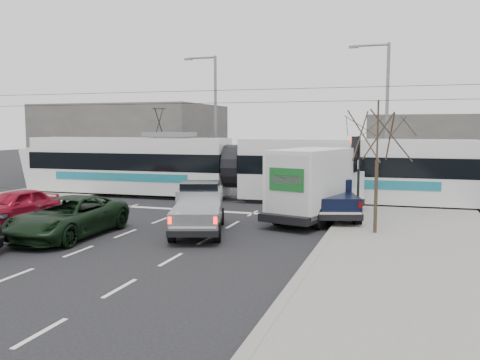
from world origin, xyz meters
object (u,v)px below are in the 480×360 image
(navy_pickup, at_px, (330,196))
(silver_pickup, at_px, (199,208))
(street_lamp_near, at_px, (384,110))
(red_car, at_px, (15,206))
(tram, at_px, (234,167))
(traffic_signal, at_px, (356,158))
(box_truck, at_px, (316,185))
(green_car, at_px, (68,217))
(street_lamp_far, at_px, (213,113))
(bare_tree, at_px, (378,137))

(navy_pickup, bearing_deg, silver_pickup, -153.23)
(street_lamp_near, relative_size, red_car, 2.12)
(silver_pickup, height_order, red_car, silver_pickup)
(tram, height_order, red_car, tram)
(traffic_signal, bearing_deg, red_car, -157.58)
(silver_pickup, bearing_deg, tram, 81.75)
(tram, relative_size, box_truck, 3.79)
(silver_pickup, distance_m, navy_pickup, 6.33)
(street_lamp_near, distance_m, silver_pickup, 14.79)
(street_lamp_near, distance_m, box_truck, 9.92)
(traffic_signal, bearing_deg, green_car, -142.29)
(tram, bearing_deg, street_lamp_far, 118.84)
(street_lamp_near, bearing_deg, navy_pickup, -103.06)
(street_lamp_far, distance_m, navy_pickup, 14.60)
(street_lamp_near, bearing_deg, street_lamp_far, 170.13)
(traffic_signal, bearing_deg, bare_tree, -74.24)
(bare_tree, bearing_deg, red_car, -173.20)
(street_lamp_near, distance_m, navy_pickup, 9.38)
(navy_pickup, bearing_deg, traffic_signal, 17.39)
(silver_pickup, bearing_deg, bare_tree, -8.57)
(street_lamp_far, height_order, silver_pickup, street_lamp_far)
(street_lamp_near, distance_m, red_car, 20.47)
(red_car, bearing_deg, box_truck, 25.78)
(street_lamp_near, bearing_deg, silver_pickup, -117.15)
(traffic_signal, bearing_deg, street_lamp_near, 83.59)
(bare_tree, height_order, street_lamp_far, street_lamp_far)
(tram, height_order, box_truck, tram)
(street_lamp_far, relative_size, navy_pickup, 1.68)
(green_car, bearing_deg, silver_pickup, 29.82)
(street_lamp_near, xyz_separation_m, navy_pickup, (-1.91, -8.24, -4.07))
(red_car, bearing_deg, street_lamp_near, 48.23)
(box_truck, xyz_separation_m, green_car, (-8.34, -6.24, -0.83))
(box_truck, xyz_separation_m, red_car, (-12.49, -4.37, -0.86))
(box_truck, relative_size, navy_pickup, 1.27)
(traffic_signal, relative_size, green_car, 0.66)
(bare_tree, xyz_separation_m, street_lamp_near, (-0.29, 11.50, 1.32))
(traffic_signal, relative_size, navy_pickup, 0.67)
(bare_tree, xyz_separation_m, silver_pickup, (-6.76, -1.13, -2.85))
(bare_tree, relative_size, green_car, 0.92)
(tram, bearing_deg, traffic_signal, -29.06)
(box_truck, bearing_deg, street_lamp_near, 90.00)
(bare_tree, bearing_deg, silver_pickup, -170.55)
(box_truck, bearing_deg, street_lamp_far, 144.87)
(street_lamp_near, bearing_deg, bare_tree, -88.58)
(tram, height_order, navy_pickup, tram)
(traffic_signal, xyz_separation_m, tram, (-7.14, 3.63, -0.89))
(street_lamp_near, xyz_separation_m, box_truck, (-2.43, -8.94, -3.53))
(tram, bearing_deg, red_car, -128.40)
(box_truck, bearing_deg, bare_tree, -28.04)
(street_lamp_near, height_order, box_truck, street_lamp_near)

